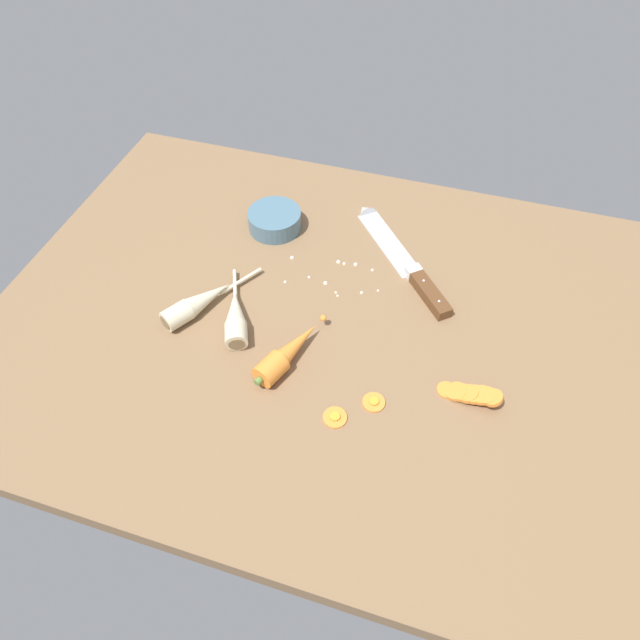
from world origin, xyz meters
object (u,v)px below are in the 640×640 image
(carrot_slice_stray_near, at_px, (374,402))
(parsnip_front, at_px, (236,317))
(carrot_slice_stack, at_px, (471,394))
(prep_bowl, at_px, (275,220))
(chefs_knife, at_px, (399,254))
(whole_carrot, at_px, (287,353))
(carrot_slice_stray_mid, at_px, (335,417))
(parsnip_mid_left, at_px, (198,303))

(carrot_slice_stray_near, bearing_deg, parsnip_front, 162.41)
(carrot_slice_stack, distance_m, prep_bowl, 0.54)
(carrot_slice_stack, xyz_separation_m, carrot_slice_stray_near, (-0.15, -0.06, -0.01))
(chefs_knife, relative_size, whole_carrot, 1.67)
(chefs_knife, distance_m, carrot_slice_stack, 0.34)
(parsnip_front, relative_size, carrot_slice_stray_near, 4.87)
(chefs_knife, distance_m, whole_carrot, 0.33)
(carrot_slice_stray_mid, bearing_deg, parsnip_front, 149.29)
(parsnip_mid_left, height_order, prep_bowl, same)
(whole_carrot, xyz_separation_m, parsnip_mid_left, (-0.19, 0.06, -0.00))
(carrot_slice_stray_near, bearing_deg, parsnip_mid_left, 164.48)
(whole_carrot, xyz_separation_m, prep_bowl, (-0.14, 0.32, 0.00))
(parsnip_mid_left, relative_size, carrot_slice_stray_mid, 5.03)
(parsnip_mid_left, distance_m, carrot_slice_stack, 0.50)
(parsnip_mid_left, xyz_separation_m, carrot_slice_stack, (0.50, -0.04, -0.01))
(whole_carrot, distance_m, carrot_slice_stray_near, 0.17)
(parsnip_mid_left, relative_size, carrot_slice_stack, 1.87)
(chefs_knife, bearing_deg, carrot_slice_stray_mid, -92.98)
(parsnip_front, bearing_deg, prep_bowl, 95.05)
(carrot_slice_stack, distance_m, carrot_slice_stray_near, 0.16)
(parsnip_mid_left, bearing_deg, prep_bowl, 77.95)
(parsnip_front, relative_size, carrot_slice_stray_mid, 4.67)
(parsnip_front, relative_size, prep_bowl, 1.64)
(parsnip_mid_left, bearing_deg, carrot_slice_stray_mid, -25.43)
(parsnip_mid_left, bearing_deg, parsnip_front, -7.97)
(parsnip_mid_left, height_order, carrot_slice_stray_near, parsnip_mid_left)
(whole_carrot, relative_size, parsnip_mid_left, 0.88)
(parsnip_front, height_order, carrot_slice_stray_near, parsnip_front)
(chefs_knife, height_order, carrot_slice_stray_mid, chefs_knife)
(chefs_knife, relative_size, carrot_slice_stray_mid, 7.44)
(whole_carrot, relative_size, parsnip_front, 0.95)
(whole_carrot, bearing_deg, parsnip_front, 156.80)
(whole_carrot, height_order, parsnip_mid_left, whole_carrot)
(prep_bowl, bearing_deg, chefs_knife, -2.27)
(chefs_knife, relative_size, carrot_slice_stray_near, 7.75)
(chefs_knife, bearing_deg, parsnip_mid_left, -142.50)
(parsnip_front, relative_size, carrot_slice_stack, 1.74)
(whole_carrot, bearing_deg, parsnip_mid_left, 162.74)
(chefs_knife, relative_size, carrot_slice_stack, 2.77)
(chefs_knife, relative_size, parsnip_front, 1.59)
(whole_carrot, height_order, parsnip_front, whole_carrot)
(carrot_slice_stray_near, height_order, prep_bowl, prep_bowl)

